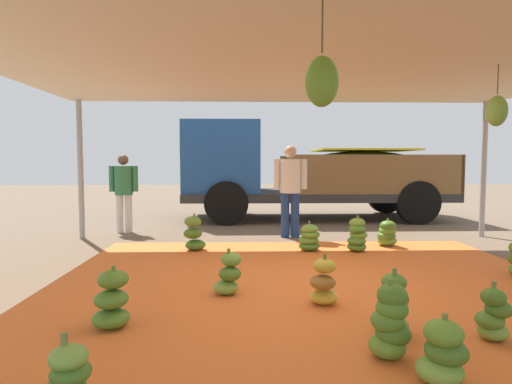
% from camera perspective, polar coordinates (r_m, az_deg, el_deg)
% --- Properties ---
extents(ground_plane, '(40.00, 40.00, 0.00)m').
position_cam_1_polar(ground_plane, '(7.81, 4.08, -6.49)').
color(ground_plane, brown).
extents(tarp_orange, '(6.06, 5.56, 0.01)m').
position_cam_1_polar(tarp_orange, '(4.91, 7.68, -12.76)').
color(tarp_orange, orange).
rests_on(tarp_orange, ground).
extents(tent_canopy, '(8.00, 7.00, 2.63)m').
position_cam_1_polar(tent_canopy, '(4.75, 8.32, 17.77)').
color(tent_canopy, '#9EA0A5').
rests_on(tent_canopy, ground).
extents(banana_bunch_1, '(0.40, 0.40, 0.45)m').
position_cam_1_polar(banana_bunch_1, '(3.12, 23.84, -19.31)').
color(banana_bunch_1, '#75A83D').
rests_on(banana_bunch_1, tarp_orange).
extents(banana_bunch_2, '(0.41, 0.41, 0.58)m').
position_cam_1_polar(banana_bunch_2, '(6.91, 13.46, -5.78)').
color(banana_bunch_2, '#518428').
rests_on(banana_bunch_2, tarp_orange).
extents(banana_bunch_3, '(0.43, 0.43, 0.47)m').
position_cam_1_polar(banana_bunch_3, '(7.52, 17.23, -5.41)').
color(banana_bunch_3, '#60932D').
rests_on(banana_bunch_3, tarp_orange).
extents(banana_bunch_4, '(0.43, 0.43, 0.59)m').
position_cam_1_polar(banana_bunch_4, '(6.89, -8.36, -5.72)').
color(banana_bunch_4, '#477523').
rests_on(banana_bunch_4, tarp_orange).
extents(banana_bunch_5, '(0.30, 0.30, 0.55)m').
position_cam_1_polar(banana_bunch_5, '(3.75, 17.98, -14.41)').
color(banana_bunch_5, '#60932D').
rests_on(banana_bunch_5, tarp_orange).
extents(banana_bunch_6, '(0.36, 0.35, 0.57)m').
position_cam_1_polar(banana_bunch_6, '(3.33, 17.62, -16.47)').
color(banana_bunch_6, '#60932D').
rests_on(banana_bunch_6, tarp_orange).
extents(banana_bunch_8, '(0.36, 0.38, 0.51)m').
position_cam_1_polar(banana_bunch_8, '(4.34, 9.07, -12.07)').
color(banana_bunch_8, gold).
rests_on(banana_bunch_8, tarp_orange).
extents(banana_bunch_9, '(0.46, 0.45, 0.47)m').
position_cam_1_polar(banana_bunch_9, '(6.86, 7.21, -6.20)').
color(banana_bunch_9, '#477523').
rests_on(banana_bunch_9, tarp_orange).
extents(banana_bunch_10, '(0.37, 0.34, 0.49)m').
position_cam_1_polar(banana_bunch_10, '(4.61, -3.69, -11.10)').
color(banana_bunch_10, '#75A83D').
rests_on(banana_bunch_10, tarp_orange).
extents(banana_bunch_11, '(0.34, 0.32, 0.47)m').
position_cam_1_polar(banana_bunch_11, '(3.95, 29.32, -14.36)').
color(banana_bunch_11, '#75A83D').
rests_on(banana_bunch_11, tarp_orange).
extents(banana_bunch_14, '(0.40, 0.40, 0.53)m').
position_cam_1_polar(banana_bunch_14, '(3.93, -18.85, -13.74)').
color(banana_bunch_14, '#518428').
rests_on(banana_bunch_14, tarp_orange).
extents(cargo_truck_main, '(6.50, 2.49, 2.40)m').
position_cam_1_polar(cargo_truck_main, '(10.79, 6.39, 2.75)').
color(cargo_truck_main, '#2D2D2D').
rests_on(cargo_truck_main, ground).
extents(worker_0, '(0.58, 0.35, 1.58)m').
position_cam_1_polar(worker_0, '(8.94, -17.38, 0.62)').
color(worker_0, silver).
rests_on(worker_0, ground).
extents(worker_1, '(0.64, 0.39, 1.74)m').
position_cam_1_polar(worker_1, '(8.01, 4.63, 1.07)').
color(worker_1, navy).
rests_on(worker_1, ground).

